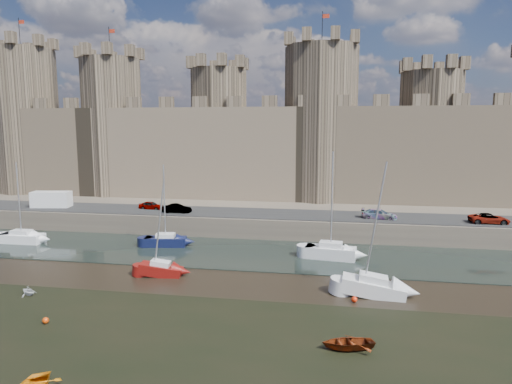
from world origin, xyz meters
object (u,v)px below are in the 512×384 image
sailboat_4 (161,269)px  sailboat_5 (373,286)px  car_1 (177,209)px  van (51,200)px  sailboat_1 (166,240)px  sailboat_0 (22,237)px  car_2 (379,214)px  car_3 (489,219)px  sailboat_2 (331,251)px  car_0 (151,205)px

sailboat_4 → sailboat_5: bearing=-11.1°
car_1 → van: size_ratio=0.72×
car_1 → sailboat_4: size_ratio=0.41×
sailboat_1 → sailboat_4: sailboat_1 is taller
sailboat_0 → sailboat_5: (39.55, -10.21, 0.03)m
car_1 → van: van is taller
car_1 → sailboat_0: size_ratio=0.39×
sailboat_1 → sailboat_4: size_ratio=1.03×
sailboat_0 → sailboat_5: bearing=-15.5°
car_2 → sailboat_5: bearing=-178.1°
car_2 → sailboat_5: (-2.17, -19.38, -2.33)m
car_3 → van: (-56.34, 1.07, 0.51)m
sailboat_0 → sailboat_2: 36.04m
car_1 → van: (-18.54, 0.99, 0.52)m
sailboat_0 → sailboat_4: (20.61, -8.43, -0.07)m
car_2 → sailboat_5: size_ratio=0.38×
car_3 → car_2: bearing=85.4°
car_1 → sailboat_2: sailboat_2 is taller
sailboat_0 → sailboat_1: sailboat_0 is taller
car_2 → sailboat_0: (-41.73, -9.17, -2.36)m
car_1 → sailboat_5: size_ratio=0.33×
sailboat_1 → sailboat_4: 10.40m
sailboat_1 → sailboat_2: 18.81m
car_1 → car_3: car_3 is taller
car_0 → sailboat_1: bearing=-143.9°
car_2 → sailboat_4: bearing=138.1°
van → sailboat_4: bearing=-47.1°
sailboat_4 → sailboat_5: 19.02m
car_2 → car_0: bearing=95.7°
car_3 → sailboat_4: sailboat_4 is taller
car_0 → sailboat_0: bearing=136.7°
car_2 → sailboat_4: sailboat_4 is taller
car_1 → sailboat_0: 18.49m
car_1 → sailboat_0: (-16.20, -8.59, -2.35)m
sailboat_4 → sailboat_5: (18.94, -1.79, 0.10)m
car_3 → sailboat_2: size_ratio=0.40×
sailboat_1 → sailboat_2: bearing=-14.3°
car_2 → car_3: size_ratio=0.96×
car_3 → van: van is taller
van → sailboat_4: size_ratio=0.57×
sailboat_1 → sailboat_4: (3.30, -9.86, -0.07)m
car_0 → van: bearing=98.9°
car_2 → sailboat_1: size_ratio=0.45×
sailboat_1 → car_0: bearing=112.2°
car_0 → sailboat_5: size_ratio=0.30×
car_3 → car_0: bearing=85.7°
car_3 → sailboat_0: size_ratio=0.47×
sailboat_0 → car_2: bearing=11.4°
sailboat_2 → car_2: bearing=66.4°
car_0 → sailboat_2: 26.63m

